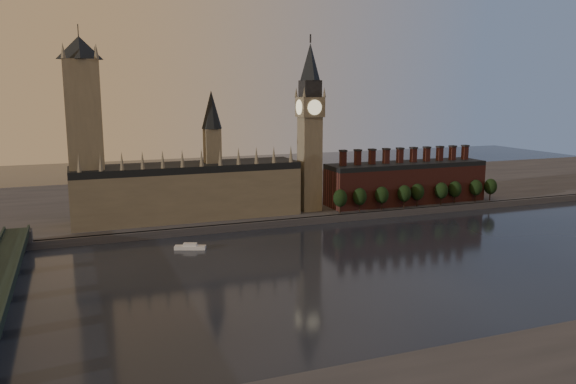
# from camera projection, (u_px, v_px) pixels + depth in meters

# --- Properties ---
(ground) EXTENTS (900.00, 900.00, 0.00)m
(ground) POSITION_uv_depth(u_px,v_px,m) (386.00, 268.00, 248.54)
(ground) COLOR black
(ground) RESTS_ON ground
(north_bank) EXTENTS (900.00, 182.00, 4.00)m
(north_bank) POSITION_uv_depth(u_px,v_px,m) (260.00, 196.00, 411.80)
(north_bank) COLOR #4E4E53
(north_bank) RESTS_ON ground
(palace_of_westminster) EXTENTS (130.00, 30.30, 74.00)m
(palace_of_westminster) POSITION_uv_depth(u_px,v_px,m) (189.00, 188.00, 327.60)
(palace_of_westminster) COLOR #7F745A
(palace_of_westminster) RESTS_ON north_bank
(victoria_tower) EXTENTS (24.00, 24.00, 108.00)m
(victoria_tower) POSITION_uv_depth(u_px,v_px,m) (84.00, 126.00, 301.46)
(victoria_tower) COLOR #7F745A
(victoria_tower) RESTS_ON north_bank
(big_ben) EXTENTS (15.00, 15.00, 107.00)m
(big_ben) POSITION_uv_depth(u_px,v_px,m) (310.00, 126.00, 343.14)
(big_ben) COLOR #7F745A
(big_ben) RESTS_ON north_bank
(chimney_block) EXTENTS (110.00, 25.00, 37.00)m
(chimney_block) POSITION_uv_depth(u_px,v_px,m) (406.00, 182.00, 374.72)
(chimney_block) COLOR brown
(chimney_block) RESTS_ON north_bank
(embankment_tree_0) EXTENTS (8.60, 8.60, 14.88)m
(embankment_tree_0) POSITION_uv_depth(u_px,v_px,m) (340.00, 198.00, 340.72)
(embankment_tree_0) COLOR black
(embankment_tree_0) RESTS_ON north_bank
(embankment_tree_1) EXTENTS (8.60, 8.60, 14.88)m
(embankment_tree_1) POSITION_uv_depth(u_px,v_px,m) (360.00, 197.00, 345.76)
(embankment_tree_1) COLOR black
(embankment_tree_1) RESTS_ON north_bank
(embankment_tree_2) EXTENTS (8.60, 8.60, 14.88)m
(embankment_tree_2) POSITION_uv_depth(u_px,v_px,m) (382.00, 195.00, 350.90)
(embankment_tree_2) COLOR black
(embankment_tree_2) RESTS_ON north_bank
(embankment_tree_3) EXTENTS (8.60, 8.60, 14.88)m
(embankment_tree_3) POSITION_uv_depth(u_px,v_px,m) (404.00, 193.00, 356.45)
(embankment_tree_3) COLOR black
(embankment_tree_3) RESTS_ON north_bank
(embankment_tree_4) EXTENTS (8.60, 8.60, 14.88)m
(embankment_tree_4) POSITION_uv_depth(u_px,v_px,m) (417.00, 192.00, 362.01)
(embankment_tree_4) COLOR black
(embankment_tree_4) RESTS_ON north_bank
(embankment_tree_5) EXTENTS (8.60, 8.60, 14.88)m
(embankment_tree_5) POSITION_uv_depth(u_px,v_px,m) (441.00, 191.00, 366.87)
(embankment_tree_5) COLOR black
(embankment_tree_5) RESTS_ON north_bank
(embankment_tree_6) EXTENTS (8.60, 8.60, 14.88)m
(embankment_tree_6) POSITION_uv_depth(u_px,v_px,m) (455.00, 189.00, 372.16)
(embankment_tree_6) COLOR black
(embankment_tree_6) RESTS_ON north_bank
(embankment_tree_7) EXTENTS (8.60, 8.60, 14.88)m
(embankment_tree_7) POSITION_uv_depth(u_px,v_px,m) (476.00, 188.00, 378.28)
(embankment_tree_7) COLOR black
(embankment_tree_7) RESTS_ON north_bank
(embankment_tree_8) EXTENTS (8.60, 8.60, 14.88)m
(embankment_tree_8) POSITION_uv_depth(u_px,v_px,m) (491.00, 187.00, 382.51)
(embankment_tree_8) COLOR black
(embankment_tree_8) RESTS_ON north_bank
(river_boat) EXTENTS (15.89, 9.54, 3.07)m
(river_boat) POSITION_uv_depth(u_px,v_px,m) (190.00, 247.00, 278.77)
(river_boat) COLOR silver
(river_boat) RESTS_ON ground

